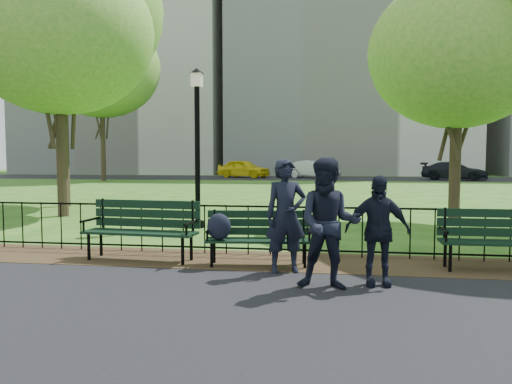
# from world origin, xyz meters

# --- Properties ---
(ground) EXTENTS (120.00, 120.00, 0.00)m
(ground) POSITION_xyz_m (0.00, 0.00, 0.00)
(ground) COLOR #235616
(dirt_strip) EXTENTS (60.00, 1.60, 0.01)m
(dirt_strip) POSITION_xyz_m (0.00, 1.50, 0.01)
(dirt_strip) COLOR #322414
(dirt_strip) RESTS_ON ground
(far_street) EXTENTS (70.00, 9.00, 0.01)m
(far_street) POSITION_xyz_m (0.00, 35.00, 0.01)
(far_street) COLOR black
(far_street) RESTS_ON ground
(iron_fence) EXTENTS (24.06, 0.06, 1.00)m
(iron_fence) POSITION_xyz_m (0.00, 2.00, 0.50)
(iron_fence) COLOR black
(iron_fence) RESTS_ON ground
(apartment_west) EXTENTS (22.00, 15.00, 26.00)m
(apartment_west) POSITION_xyz_m (-22.00, 48.00, 13.00)
(apartment_west) COLOR beige
(apartment_west) RESTS_ON ground
(apartment_mid) EXTENTS (24.00, 15.00, 30.00)m
(apartment_mid) POSITION_xyz_m (2.00, 48.00, 15.00)
(apartment_mid) COLOR silver
(apartment_mid) RESTS_ON ground
(park_bench_main) EXTENTS (1.74, 0.71, 0.96)m
(park_bench_main) POSITION_xyz_m (-0.95, 1.09, 0.59)
(park_bench_main) COLOR black
(park_bench_main) RESTS_ON ground
(park_bench_left_a) EXTENTS (1.98, 0.75, 1.10)m
(park_bench_left_a) POSITION_xyz_m (-2.71, 1.32, 0.63)
(park_bench_left_a) COLOR black
(park_bench_left_a) RESTS_ON ground
(park_bench_right_a) EXTENTS (1.81, 0.57, 1.02)m
(park_bench_right_a) POSITION_xyz_m (3.04, 1.39, 0.59)
(park_bench_right_a) COLOR black
(park_bench_right_a) RESTS_ON ground
(lamppost) EXTENTS (0.35, 0.35, 3.93)m
(lamppost) POSITION_xyz_m (-2.82, 5.24, 2.14)
(lamppost) COLOR black
(lamppost) RESTS_ON ground
(tree_near_w) EXTENTS (5.50, 5.50, 7.67)m
(tree_near_w) POSITION_xyz_m (-7.43, 7.00, 5.32)
(tree_near_w) COLOR #2D2116
(tree_near_w) RESTS_ON ground
(tree_near_e) EXTENTS (4.58, 4.58, 6.39)m
(tree_near_e) POSITION_xyz_m (3.64, 6.95, 4.43)
(tree_near_e) COLOR #2D2116
(tree_near_e) RESTS_ON ground
(tree_mid_w) EXTENTS (7.07, 7.07, 9.85)m
(tree_mid_w) POSITION_xyz_m (-8.92, 9.75, 6.84)
(tree_mid_w) COLOR #2D2116
(tree_mid_w) RESTS_ON ground
(tree_far_w) EXTENTS (8.55, 8.55, 11.91)m
(tree_far_w) POSITION_xyz_m (-16.34, 28.15, 8.27)
(tree_far_w) COLOR #2D2116
(tree_far_w) RESTS_ON ground
(person_left) EXTENTS (0.72, 0.58, 1.72)m
(person_left) POSITION_xyz_m (-0.21, 0.75, 0.87)
(person_left) COLOR black
(person_left) RESTS_ON asphalt_path
(person_mid) EXTENTS (0.86, 0.47, 1.74)m
(person_mid) POSITION_xyz_m (0.44, -0.13, 0.88)
(person_mid) COLOR black
(person_mid) RESTS_ON asphalt_path
(person_right) EXTENTS (0.91, 0.45, 1.50)m
(person_right) POSITION_xyz_m (1.09, 0.16, 0.76)
(person_right) COLOR black
(person_right) RESTS_ON asphalt_path
(taxi) EXTENTS (4.91, 3.32, 1.55)m
(taxi) POSITION_xyz_m (-7.00, 35.02, 0.79)
(taxi) COLOR yellow
(taxi) RESTS_ON far_street
(sedan_silver) EXTENTS (4.73, 2.87, 1.47)m
(sedan_silver) POSITION_xyz_m (-1.13, 35.03, 0.75)
(sedan_silver) COLOR #A5A7AD
(sedan_silver) RESTS_ON far_street
(sedan_dark) EXTENTS (5.16, 3.47, 1.39)m
(sedan_dark) POSITION_xyz_m (9.64, 33.10, 0.71)
(sedan_dark) COLOR black
(sedan_dark) RESTS_ON far_street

